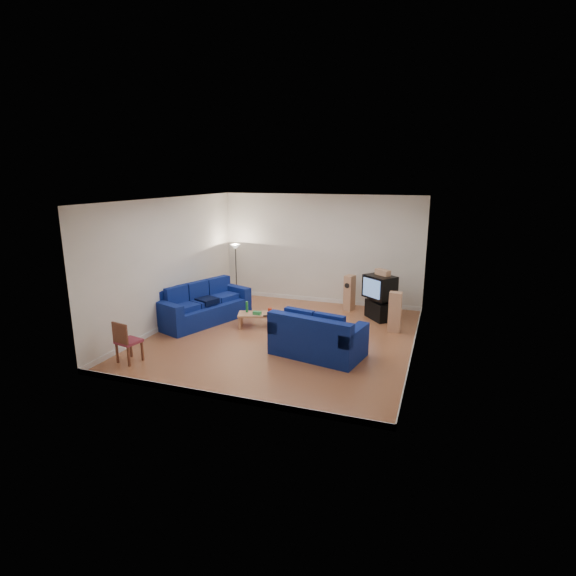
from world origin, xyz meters
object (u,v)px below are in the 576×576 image
(sofa_loveseat, at_px, (317,340))
(tv_stand, at_px, (379,310))
(sofa_three_seat, at_px, (202,308))
(coffee_table, at_px, (258,315))
(television, at_px, (380,287))

(sofa_loveseat, bearing_deg, tv_stand, 84.77)
(sofa_three_seat, height_order, coffee_table, sofa_three_seat)
(sofa_three_seat, distance_m, sofa_loveseat, 3.70)
(tv_stand, height_order, television, television)
(coffee_table, bearing_deg, sofa_loveseat, -34.31)
(television, bearing_deg, coffee_table, -111.28)
(sofa_three_seat, xyz_separation_m, coffee_table, (1.57, 0.05, -0.06))
(sofa_loveseat, height_order, tv_stand, sofa_loveseat)
(tv_stand, relative_size, television, 0.83)
(television, bearing_deg, sofa_loveseat, -68.12)
(sofa_three_seat, height_order, tv_stand, sofa_three_seat)
(sofa_loveseat, bearing_deg, sofa_three_seat, 171.60)
(coffee_table, distance_m, tv_stand, 3.25)
(sofa_loveseat, xyz_separation_m, coffee_table, (-1.91, 1.30, -0.06))
(coffee_table, relative_size, tv_stand, 1.35)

